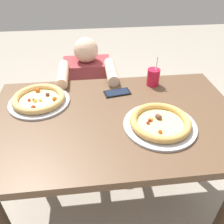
% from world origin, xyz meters
% --- Properties ---
extents(ground_plane, '(8.00, 8.00, 0.00)m').
position_xyz_m(ground_plane, '(0.00, 0.00, 0.00)').
color(ground_plane, '#9E9384').
extents(dining_table, '(1.29, 0.81, 0.75)m').
position_xyz_m(dining_table, '(0.00, 0.00, 0.64)').
color(dining_table, brown).
rests_on(dining_table, ground).
extents(pizza_near, '(0.35, 0.35, 0.05)m').
position_xyz_m(pizza_near, '(0.20, -0.10, 0.77)').
color(pizza_near, '#B7B7BC').
rests_on(pizza_near, dining_table).
extents(pizza_far, '(0.33, 0.33, 0.05)m').
position_xyz_m(pizza_far, '(-0.40, 0.17, 0.77)').
color(pizza_far, '#B7B7BC').
rests_on(pizza_far, dining_table).
extents(drink_cup_colored, '(0.08, 0.08, 0.18)m').
position_xyz_m(drink_cup_colored, '(0.27, 0.29, 0.80)').
color(drink_cup_colored, red).
rests_on(drink_cup_colored, dining_table).
extents(cell_phone, '(0.16, 0.10, 0.01)m').
position_xyz_m(cell_phone, '(0.04, 0.22, 0.75)').
color(cell_phone, black).
rests_on(cell_phone, dining_table).
extents(diner_seated, '(0.38, 0.51, 0.93)m').
position_xyz_m(diner_seated, '(-0.13, 0.65, 0.44)').
color(diner_seated, '#333847').
rests_on(diner_seated, ground).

